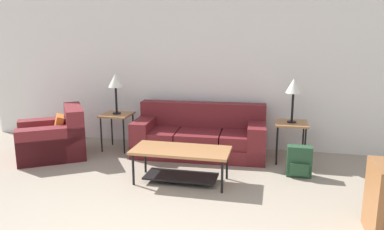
{
  "coord_description": "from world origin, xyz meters",
  "views": [
    {
      "loc": [
        1.12,
        -2.4,
        1.96
      ],
      "look_at": [
        -0.05,
        2.79,
        0.8
      ],
      "focal_mm": 35.0,
      "sensor_mm": 36.0,
      "label": 1
    }
  ],
  "objects_px": {
    "side_table_left": "(117,118)",
    "coffee_table": "(181,158)",
    "backpack": "(299,162)",
    "armchair": "(54,139)",
    "couch": "(200,137)",
    "table_lamp_right": "(294,88)",
    "side_table_right": "(291,127)",
    "table_lamp_left": "(115,82)"
  },
  "relations": [
    {
      "from": "side_table_left",
      "to": "coffee_table",
      "type": "bearing_deg",
      "value": -39.7
    },
    {
      "from": "backpack",
      "to": "armchair",
      "type": "bearing_deg",
      "value": 179.28
    },
    {
      "from": "couch",
      "to": "coffee_table",
      "type": "distance_m",
      "value": 1.23
    },
    {
      "from": "table_lamp_right",
      "to": "backpack",
      "type": "height_order",
      "value": "table_lamp_right"
    },
    {
      "from": "coffee_table",
      "to": "side_table_left",
      "type": "distance_m",
      "value": 1.87
    },
    {
      "from": "couch",
      "to": "side_table_left",
      "type": "xyz_separation_m",
      "value": [
        -1.44,
        -0.05,
        0.26
      ]
    },
    {
      "from": "table_lamp_right",
      "to": "armchair",
      "type": "bearing_deg",
      "value": -171.31
    },
    {
      "from": "armchair",
      "to": "side_table_right",
      "type": "height_order",
      "value": "armchair"
    },
    {
      "from": "armchair",
      "to": "backpack",
      "type": "relative_size",
      "value": 3.11
    },
    {
      "from": "table_lamp_left",
      "to": "table_lamp_right",
      "type": "bearing_deg",
      "value": 0.0
    },
    {
      "from": "side_table_right",
      "to": "table_lamp_left",
      "type": "distance_m",
      "value": 2.95
    },
    {
      "from": "couch",
      "to": "table_lamp_right",
      "type": "height_order",
      "value": "table_lamp_right"
    },
    {
      "from": "side_table_left",
      "to": "table_lamp_left",
      "type": "xyz_separation_m",
      "value": [
        0.0,
        0.0,
        0.61
      ]
    },
    {
      "from": "coffee_table",
      "to": "table_lamp_left",
      "type": "bearing_deg",
      "value": 140.3
    },
    {
      "from": "armchair",
      "to": "table_lamp_left",
      "type": "height_order",
      "value": "table_lamp_left"
    },
    {
      "from": "couch",
      "to": "side_table_right",
      "type": "height_order",
      "value": "couch"
    },
    {
      "from": "side_table_right",
      "to": "side_table_left",
      "type": "bearing_deg",
      "value": 180.0
    },
    {
      "from": "side_table_right",
      "to": "coffee_table",
      "type": "bearing_deg",
      "value": -140.88
    },
    {
      "from": "couch",
      "to": "backpack",
      "type": "relative_size",
      "value": 4.98
    },
    {
      "from": "side_table_left",
      "to": "table_lamp_left",
      "type": "height_order",
      "value": "table_lamp_left"
    },
    {
      "from": "coffee_table",
      "to": "table_lamp_right",
      "type": "bearing_deg",
      "value": 39.12
    },
    {
      "from": "armchair",
      "to": "backpack",
      "type": "bearing_deg",
      "value": -0.72
    },
    {
      "from": "armchair",
      "to": "backpack",
      "type": "xyz_separation_m",
      "value": [
        3.84,
        -0.05,
        -0.08
      ]
    },
    {
      "from": "side_table_right",
      "to": "table_lamp_left",
      "type": "bearing_deg",
      "value": 180.0
    },
    {
      "from": "side_table_right",
      "to": "armchair",
      "type": "bearing_deg",
      "value": -171.31
    },
    {
      "from": "side_table_right",
      "to": "table_lamp_right",
      "type": "xyz_separation_m",
      "value": [
        0.0,
        0.0,
        0.61
      ]
    },
    {
      "from": "armchair",
      "to": "table_lamp_right",
      "type": "distance_m",
      "value": 3.88
    },
    {
      "from": "side_table_left",
      "to": "table_lamp_left",
      "type": "distance_m",
      "value": 0.61
    },
    {
      "from": "couch",
      "to": "backpack",
      "type": "height_order",
      "value": "couch"
    },
    {
      "from": "coffee_table",
      "to": "table_lamp_right",
      "type": "xyz_separation_m",
      "value": [
        1.46,
        1.18,
        0.82
      ]
    },
    {
      "from": "couch",
      "to": "side_table_left",
      "type": "distance_m",
      "value": 1.46
    },
    {
      "from": "table_lamp_right",
      "to": "side_table_right",
      "type": "bearing_deg",
      "value": 0.0
    },
    {
      "from": "side_table_left",
      "to": "backpack",
      "type": "distance_m",
      "value": 3.07
    },
    {
      "from": "coffee_table",
      "to": "side_table_left",
      "type": "height_order",
      "value": "side_table_left"
    },
    {
      "from": "coffee_table",
      "to": "side_table_left",
      "type": "relative_size",
      "value": 2.07
    },
    {
      "from": "side_table_right",
      "to": "backpack",
      "type": "relative_size",
      "value": 1.44
    },
    {
      "from": "coffee_table",
      "to": "table_lamp_right",
      "type": "distance_m",
      "value": 2.05
    },
    {
      "from": "armchair",
      "to": "side_table_right",
      "type": "bearing_deg",
      "value": 8.69
    },
    {
      "from": "coffee_table",
      "to": "side_table_right",
      "type": "distance_m",
      "value": 1.89
    },
    {
      "from": "side_table_right",
      "to": "table_lamp_right",
      "type": "relative_size",
      "value": 0.92
    },
    {
      "from": "couch",
      "to": "armchair",
      "type": "distance_m",
      "value": 2.37
    },
    {
      "from": "coffee_table",
      "to": "side_table_right",
      "type": "relative_size",
      "value": 2.07
    }
  ]
}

